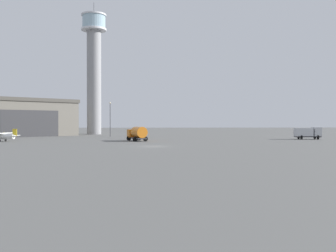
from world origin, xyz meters
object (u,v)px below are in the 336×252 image
truck_box_silver (308,133)px  light_post_east (110,116)px  truck_fuel_tanker_orange (138,133)px  airplane_white (2,136)px  control_tower (94,65)px

truck_box_silver → light_post_east: (-47.21, 17.49, 3.98)m
truck_box_silver → truck_fuel_tanker_orange: size_ratio=0.88×
truck_box_silver → light_post_east: light_post_east is taller
airplane_white → truck_box_silver: truck_box_silver is taller
airplane_white → truck_fuel_tanker_orange: 27.66m
airplane_white → light_post_east: size_ratio=0.94×
truck_box_silver → truck_fuel_tanker_orange: 39.70m
control_tower → light_post_east: (7.25, -21.41, -17.20)m
control_tower → airplane_white: size_ratio=4.87×
airplane_white → light_post_east: 31.20m
control_tower → light_post_east: 28.41m
airplane_white → truck_box_silver: size_ratio=1.48×
truck_fuel_tanker_orange → light_post_east: size_ratio=0.72×
control_tower → airplane_white: control_tower is taller
control_tower → airplane_white: 51.59m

